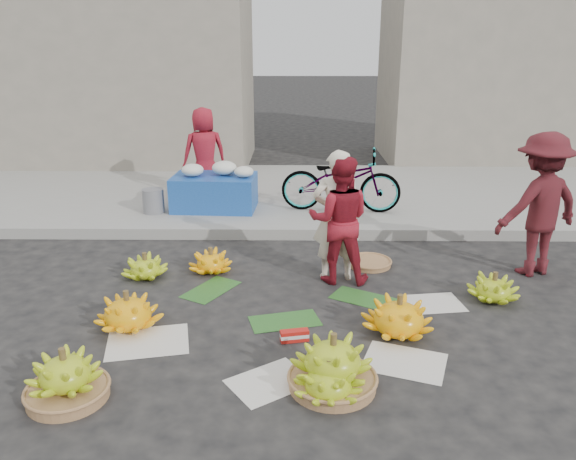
{
  "coord_description": "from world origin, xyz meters",
  "views": [
    {
      "loc": [
        -0.01,
        -4.95,
        2.51
      ],
      "look_at": [
        -0.08,
        0.43,
        0.7
      ],
      "focal_mm": 35.0,
      "sensor_mm": 36.0,
      "label": 1
    }
  ],
  "objects_px": {
    "banana_bunch_0": "(128,312)",
    "flower_table": "(215,190)",
    "bicycle": "(341,181)",
    "banana_bunch_4": "(399,317)",
    "vendor_cream": "(337,216)"
  },
  "relations": [
    {
      "from": "banana_bunch_0",
      "to": "bicycle",
      "type": "xyz_separation_m",
      "value": [
        2.2,
        3.41,
        0.42
      ]
    },
    {
      "from": "vendor_cream",
      "to": "flower_table",
      "type": "relative_size",
      "value": 1.15
    },
    {
      "from": "bicycle",
      "to": "banana_bunch_4",
      "type": "bearing_deg",
      "value": -169.14
    },
    {
      "from": "flower_table",
      "to": "bicycle",
      "type": "xyz_separation_m",
      "value": [
        1.86,
        -0.09,
        0.17
      ]
    },
    {
      "from": "flower_table",
      "to": "banana_bunch_0",
      "type": "bearing_deg",
      "value": -92.31
    },
    {
      "from": "banana_bunch_4",
      "to": "flower_table",
      "type": "relative_size",
      "value": 0.51
    },
    {
      "from": "banana_bunch_0",
      "to": "flower_table",
      "type": "xyz_separation_m",
      "value": [
        0.34,
        3.5,
        0.25
      ]
    },
    {
      "from": "banana_bunch_4",
      "to": "bicycle",
      "type": "height_order",
      "value": "bicycle"
    },
    {
      "from": "banana_bunch_0",
      "to": "flower_table",
      "type": "relative_size",
      "value": 0.62
    },
    {
      "from": "vendor_cream",
      "to": "flower_table",
      "type": "distance_m",
      "value": 2.86
    },
    {
      "from": "bicycle",
      "to": "banana_bunch_0",
      "type": "bearing_deg",
      "value": 153.78
    },
    {
      "from": "banana_bunch_4",
      "to": "vendor_cream",
      "type": "xyz_separation_m",
      "value": [
        -0.48,
        1.26,
        0.55
      ]
    },
    {
      "from": "banana_bunch_0",
      "to": "bicycle",
      "type": "bearing_deg",
      "value": 57.21
    },
    {
      "from": "bicycle",
      "to": "flower_table",
      "type": "bearing_deg",
      "value": 93.95
    },
    {
      "from": "banana_bunch_0",
      "to": "flower_table",
      "type": "height_order",
      "value": "flower_table"
    }
  ]
}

